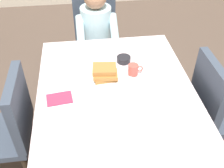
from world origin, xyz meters
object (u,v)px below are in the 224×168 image
at_px(chair_diner, 96,37).
at_px(plate_breakfast, 106,78).
at_px(breakfast_stack, 105,73).
at_px(knife_right_of_plate, 132,78).
at_px(bowl_butter, 124,59).
at_px(diner_person, 97,32).
at_px(dining_table_main, 117,103).
at_px(fork_left_of_plate, 80,83).
at_px(chair_right_side, 216,106).
at_px(cup_coffee, 133,70).
at_px(spoon_near_edge, 109,114).
at_px(chair_left_side, 10,125).

xyz_separation_m(chair_diner, plate_breakfast, (-0.00, -1.00, 0.22)).
xyz_separation_m(chair_diner, breakfast_stack, (-0.01, -1.00, 0.27)).
xyz_separation_m(chair_diner, knife_right_of_plate, (0.19, -1.02, 0.21)).
xyz_separation_m(breakfast_stack, bowl_butter, (0.17, 0.20, -0.04)).
bearing_deg(diner_person, dining_table_main, 93.27).
bearing_deg(bowl_butter, fork_left_of_plate, -147.69).
bearing_deg(bowl_butter, breakfast_stack, -130.11).
distance_m(chair_right_side, plate_breakfast, 0.87).
distance_m(plate_breakfast, bowl_butter, 0.26).
xyz_separation_m(chair_right_side, breakfast_stack, (-0.84, 0.17, 0.27)).
distance_m(diner_person, breakfast_stack, 0.85).
height_order(bowl_butter, knife_right_of_plate, bowl_butter).
height_order(dining_table_main, bowl_butter, bowl_butter).
relative_size(diner_person, cup_coffee, 9.91).
distance_m(bowl_butter, spoon_near_edge, 0.59).
relative_size(chair_left_side, spoon_near_edge, 6.20).
bearing_deg(chair_diner, fork_left_of_plate, 79.38).
distance_m(diner_person, fork_left_of_plate, 0.89).
height_order(diner_person, fork_left_of_plate, diner_person).
bearing_deg(knife_right_of_plate, chair_diner, 3.67).
bearing_deg(diner_person, chair_diner, -90.00).
xyz_separation_m(diner_person, chair_left_side, (-0.71, -1.01, -0.14)).
relative_size(plate_breakfast, bowl_butter, 2.55).
bearing_deg(chair_diner, dining_table_main, 92.84).
distance_m(chair_diner, breakfast_stack, 1.03).
relative_size(chair_right_side, cup_coffee, 8.23).
xyz_separation_m(dining_table_main, plate_breakfast, (-0.06, 0.17, 0.10)).
xyz_separation_m(cup_coffee, spoon_near_edge, (-0.23, -0.39, -0.04)).
xyz_separation_m(bowl_butter, fork_left_of_plate, (-0.36, -0.22, -0.02)).
height_order(plate_breakfast, knife_right_of_plate, plate_breakfast).
distance_m(fork_left_of_plate, knife_right_of_plate, 0.38).
bearing_deg(cup_coffee, dining_table_main, -126.64).
xyz_separation_m(dining_table_main, chair_diner, (-0.06, 1.17, -0.12)).
distance_m(breakfast_stack, spoon_near_edge, 0.36).
height_order(cup_coffee, spoon_near_edge, cup_coffee).
height_order(dining_table_main, spoon_near_edge, spoon_near_edge).
distance_m(chair_left_side, knife_right_of_plate, 0.94).
height_order(dining_table_main, chair_left_side, chair_left_side).
distance_m(bowl_butter, fork_left_of_plate, 0.42).
bearing_deg(bowl_butter, dining_table_main, -105.81).
relative_size(chair_diner, spoon_near_edge, 6.20).
relative_size(chair_diner, bowl_butter, 8.45).
bearing_deg(dining_table_main, chair_diner, 92.84).
bearing_deg(chair_left_side, spoon_near_edge, -105.12).
xyz_separation_m(chair_left_side, spoon_near_edge, (0.69, -0.19, 0.21)).
bearing_deg(chair_diner, spoon_near_edge, 89.02).
relative_size(chair_right_side, spoon_near_edge, 6.20).
relative_size(plate_breakfast, breakfast_stack, 1.50).
bearing_deg(fork_left_of_plate, chair_right_side, -95.13).
bearing_deg(knife_right_of_plate, fork_left_of_plate, 83.14).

